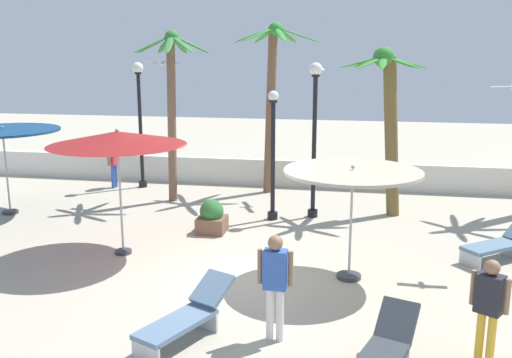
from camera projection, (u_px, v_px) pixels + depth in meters
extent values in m
plane|color=#B2A893|center=(231.00, 276.00, 11.40)|extent=(56.00, 56.00, 0.00)
cube|color=silver|center=(284.00, 173.00, 19.08)|extent=(25.20, 0.30, 0.90)
cylinder|color=#333338|center=(123.00, 252.00, 12.69)|extent=(0.37, 0.37, 0.08)
cylinder|color=#A5A5AD|center=(121.00, 199.00, 12.42)|extent=(0.05, 0.05, 2.54)
cone|color=maroon|center=(117.00, 138.00, 12.12)|extent=(3.00, 3.00, 0.30)
sphere|color=#99999E|center=(117.00, 130.00, 12.08)|extent=(0.08, 0.08, 0.08)
cylinder|color=#333338|center=(11.00, 212.00, 15.87)|extent=(0.44, 0.44, 0.08)
cylinder|color=#A5A5AD|center=(7.00, 172.00, 15.62)|extent=(0.05, 0.05, 2.38)
cylinder|color=navy|center=(2.00, 130.00, 15.36)|extent=(3.04, 3.04, 0.06)
sphere|color=#99999E|center=(2.00, 127.00, 15.35)|extent=(0.08, 0.08, 0.08)
cylinder|color=#333338|center=(349.00, 276.00, 11.29)|extent=(0.49, 0.49, 0.08)
cylinder|color=#A5A5AD|center=(351.00, 225.00, 11.05)|extent=(0.05, 0.05, 2.22)
cylinder|color=#B7AD93|center=(353.00, 171.00, 10.82)|extent=(2.67, 2.67, 0.06)
sphere|color=#99999E|center=(353.00, 167.00, 10.80)|extent=(0.08, 0.08, 0.08)
cylinder|color=brown|center=(270.00, 113.00, 17.79)|extent=(0.44, 0.29, 5.15)
sphere|color=#348B32|center=(276.00, 30.00, 17.20)|extent=(0.46, 0.46, 0.46)
ellipsoid|color=#348B32|center=(299.00, 35.00, 17.22)|extent=(1.36, 0.42, 0.50)
ellipsoid|color=#348B32|center=(287.00, 36.00, 17.82)|extent=(0.67, 1.33, 0.50)
ellipsoid|color=#348B32|center=(265.00, 36.00, 17.84)|extent=(1.00, 1.18, 0.50)
ellipsoid|color=#348B32|center=(254.00, 35.00, 17.44)|extent=(1.36, 0.36, 0.50)
ellipsoid|color=#348B32|center=(259.00, 34.00, 16.79)|extent=(1.00, 1.18, 0.50)
ellipsoid|color=#348B32|center=(281.00, 34.00, 16.56)|extent=(0.65, 1.33, 0.50)
cylinder|color=brown|center=(172.00, 121.00, 16.74)|extent=(0.33, 0.25, 4.89)
sphere|color=#367A38|center=(172.00, 37.00, 16.19)|extent=(0.41, 0.41, 0.41)
ellipsoid|color=#367A38|center=(192.00, 44.00, 16.14)|extent=(1.12, 0.21, 0.55)
ellipsoid|color=#367A38|center=(191.00, 45.00, 16.51)|extent=(1.01, 0.84, 0.55)
ellipsoid|color=#367A38|center=(180.00, 45.00, 16.81)|extent=(0.26, 1.13, 0.55)
ellipsoid|color=#367A38|center=(165.00, 45.00, 16.75)|extent=(0.87, 0.99, 0.55)
ellipsoid|color=#367A38|center=(153.00, 45.00, 16.42)|extent=(1.13, 0.34, 0.55)
ellipsoid|color=#367A38|center=(152.00, 44.00, 16.00)|extent=(1.04, 0.79, 0.55)
ellipsoid|color=#367A38|center=(169.00, 44.00, 15.65)|extent=(0.41, 1.13, 0.55)
ellipsoid|color=#367A38|center=(183.00, 44.00, 15.78)|extent=(0.98, 0.88, 0.55)
cylinder|color=brown|center=(391.00, 138.00, 15.30)|extent=(0.65, 0.35, 4.34)
sphere|color=#338431|center=(384.00, 57.00, 14.88)|extent=(0.56, 0.56, 0.56)
ellipsoid|color=#338431|center=(406.00, 62.00, 14.88)|extent=(1.16, 0.35, 0.36)
ellipsoid|color=#338431|center=(399.00, 62.00, 15.22)|extent=(0.97, 0.92, 0.36)
ellipsoid|color=#338431|center=(385.00, 62.00, 15.46)|extent=(0.32, 1.15, 0.36)
ellipsoid|color=#338431|center=(368.00, 62.00, 15.39)|extent=(0.93, 0.96, 0.36)
ellipsoid|color=#338431|center=(361.00, 62.00, 14.99)|extent=(1.15, 0.25, 0.36)
ellipsoid|color=#338431|center=(370.00, 62.00, 14.53)|extent=(0.85, 1.03, 0.36)
ellipsoid|color=#338431|center=(383.00, 63.00, 14.36)|extent=(0.28, 1.15, 0.36)
ellipsoid|color=#338431|center=(403.00, 62.00, 14.50)|extent=(1.04, 0.83, 0.36)
cylinder|color=black|center=(143.00, 184.00, 19.02)|extent=(0.28, 0.28, 0.20)
cylinder|color=black|center=(141.00, 131.00, 18.63)|extent=(0.12, 0.12, 3.80)
cylinder|color=black|center=(138.00, 73.00, 18.21)|extent=(0.22, 0.22, 0.06)
sphere|color=white|center=(138.00, 68.00, 18.17)|extent=(0.35, 0.35, 0.35)
cylinder|color=black|center=(273.00, 216.00, 15.31)|extent=(0.28, 0.28, 0.20)
cylinder|color=black|center=(273.00, 162.00, 14.98)|extent=(0.12, 0.12, 3.20)
cylinder|color=black|center=(273.00, 101.00, 14.63)|extent=(0.22, 0.22, 0.06)
sphere|color=white|center=(273.00, 96.00, 14.60)|extent=(0.28, 0.28, 0.28)
cylinder|color=black|center=(313.00, 213.00, 15.53)|extent=(0.28, 0.28, 0.20)
cylinder|color=black|center=(314.00, 148.00, 15.14)|extent=(0.12, 0.12, 3.85)
cylinder|color=black|center=(316.00, 76.00, 14.72)|extent=(0.22, 0.22, 0.06)
sphere|color=white|center=(316.00, 69.00, 14.68)|extent=(0.34, 0.34, 0.34)
cube|color=#B7B7BC|center=(146.00, 352.00, 8.15)|extent=(0.52, 0.27, 0.35)
cube|color=#B7B7BC|center=(204.00, 319.00, 9.19)|extent=(0.52, 0.27, 0.35)
cube|color=slate|center=(176.00, 324.00, 8.63)|extent=(1.09, 1.50, 0.08)
cube|color=slate|center=(212.00, 288.00, 9.27)|extent=(0.75, 0.77, 0.42)
cube|color=#B7B7BC|center=(390.00, 354.00, 8.09)|extent=(0.53, 0.22, 0.35)
cube|color=#33383D|center=(397.00, 321.00, 8.24)|extent=(0.69, 0.67, 0.51)
cube|color=#B7B7BC|center=(470.00, 259.00, 11.86)|extent=(0.37, 0.46, 0.35)
cube|color=#B7B7BC|center=(512.00, 249.00, 12.44)|extent=(0.37, 0.46, 0.35)
cube|color=slate|center=(492.00, 246.00, 12.11)|extent=(1.44, 1.30, 0.08)
cylinder|color=gold|center=(480.00, 337.00, 8.13)|extent=(0.12, 0.12, 0.81)
cylinder|color=gold|center=(491.00, 340.00, 8.03)|extent=(0.12, 0.12, 0.81)
cube|color=#26262D|center=(490.00, 294.00, 7.93)|extent=(0.43, 0.40, 0.57)
sphere|color=#936B4C|center=(492.00, 267.00, 7.84)|extent=(0.22, 0.22, 0.22)
cylinder|color=#936B4C|center=(473.00, 287.00, 8.08)|extent=(0.08, 0.08, 0.52)
cylinder|color=#936B4C|center=(507.00, 297.00, 7.76)|extent=(0.08, 0.08, 0.52)
cylinder|color=#3359B2|center=(116.00, 176.00, 18.94)|extent=(0.12, 0.12, 0.79)
cylinder|color=#3359B2|center=(113.00, 177.00, 18.79)|extent=(0.12, 0.12, 0.79)
cube|color=#D8333F|center=(113.00, 156.00, 18.72)|extent=(0.28, 0.38, 0.56)
sphere|color=#936B4C|center=(113.00, 145.00, 18.64)|extent=(0.21, 0.21, 0.21)
cylinder|color=#936B4C|center=(117.00, 154.00, 18.94)|extent=(0.08, 0.08, 0.50)
cylinder|color=#936B4C|center=(109.00, 157.00, 18.49)|extent=(0.08, 0.08, 0.50)
cylinder|color=silver|center=(270.00, 314.00, 8.78)|extent=(0.12, 0.12, 0.87)
cylinder|color=silver|center=(280.00, 315.00, 8.75)|extent=(0.12, 0.12, 0.87)
cube|color=#3359B2|center=(275.00, 269.00, 8.61)|extent=(0.37, 0.25, 0.62)
sphere|color=#936B4C|center=(275.00, 243.00, 8.51)|extent=(0.24, 0.24, 0.24)
cylinder|color=#936B4C|center=(260.00, 266.00, 8.65)|extent=(0.08, 0.08, 0.56)
cylinder|color=#936B4C|center=(291.00, 269.00, 8.55)|extent=(0.08, 0.08, 0.56)
ellipsoid|color=white|center=(163.00, 64.00, 16.51)|extent=(0.17, 0.34, 0.12)
sphere|color=white|center=(166.00, 62.00, 16.66)|extent=(0.10, 0.10, 0.10)
cube|color=silver|center=(155.00, 63.00, 16.60)|extent=(0.55, 0.23, 0.06)
cube|color=silver|center=(171.00, 63.00, 16.41)|extent=(0.55, 0.23, 0.10)
ellipsoid|color=white|center=(317.00, 68.00, 16.87)|extent=(0.34, 0.22, 0.12)
sphere|color=white|center=(312.00, 67.00, 16.83)|extent=(0.10, 0.10, 0.10)
cube|color=silver|center=(320.00, 68.00, 16.55)|extent=(0.35, 0.64, 0.15)
cube|color=silver|center=(314.00, 67.00, 17.17)|extent=(0.35, 0.65, 0.13)
cube|color=silver|center=(503.00, 87.00, 11.26)|extent=(0.46, 0.15, 0.04)
cube|color=brown|center=(212.00, 225.00, 14.16)|extent=(0.70, 0.70, 0.40)
sphere|color=#2D6B33|center=(212.00, 211.00, 14.08)|extent=(0.60, 0.60, 0.60)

